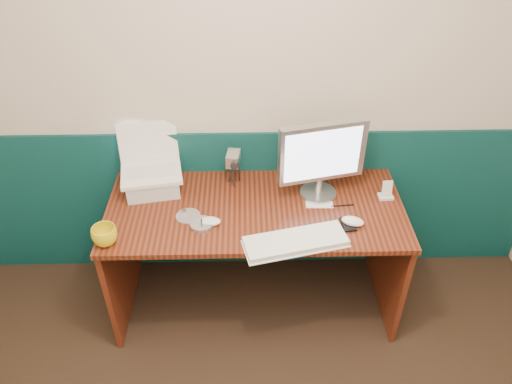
{
  "coord_description": "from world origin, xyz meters",
  "views": [
    {
      "loc": [
        -0.06,
        -0.7,
        2.44
      ],
      "look_at": [
        -0.01,
        1.23,
        0.97
      ],
      "focal_mm": 35.0,
      "sensor_mm": 36.0,
      "label": 1
    }
  ],
  "objects_px": {
    "mug": "(105,236)",
    "camcorder": "(234,169)",
    "keyboard": "(296,242)",
    "monitor": "(321,159)",
    "desk": "(255,258)",
    "laptop": "(148,154)"
  },
  "relations": [
    {
      "from": "desk",
      "to": "camcorder",
      "type": "height_order",
      "value": "camcorder"
    },
    {
      "from": "desk",
      "to": "mug",
      "type": "height_order",
      "value": "mug"
    },
    {
      "from": "keyboard",
      "to": "monitor",
      "type": "bearing_deg",
      "value": 54.92
    },
    {
      "from": "desk",
      "to": "monitor",
      "type": "relative_size",
      "value": 3.41
    },
    {
      "from": "laptop",
      "to": "camcorder",
      "type": "relative_size",
      "value": 1.65
    },
    {
      "from": "mug",
      "to": "camcorder",
      "type": "distance_m",
      "value": 0.79
    },
    {
      "from": "monitor",
      "to": "mug",
      "type": "xyz_separation_m",
      "value": [
        -1.09,
        -0.37,
        -0.19
      ]
    },
    {
      "from": "monitor",
      "to": "camcorder",
      "type": "distance_m",
      "value": 0.5
    },
    {
      "from": "laptop",
      "to": "monitor",
      "type": "relative_size",
      "value": 0.7
    },
    {
      "from": "camcorder",
      "to": "laptop",
      "type": "bearing_deg",
      "value": -166.74
    },
    {
      "from": "desk",
      "to": "laptop",
      "type": "distance_m",
      "value": 0.85
    },
    {
      "from": "monitor",
      "to": "desk",
      "type": "bearing_deg",
      "value": -175.84
    },
    {
      "from": "laptop",
      "to": "keyboard",
      "type": "relative_size",
      "value": 0.65
    },
    {
      "from": "desk",
      "to": "mug",
      "type": "relative_size",
      "value": 12.77
    },
    {
      "from": "laptop",
      "to": "mug",
      "type": "bearing_deg",
      "value": -121.45
    },
    {
      "from": "desk",
      "to": "monitor",
      "type": "xyz_separation_m",
      "value": [
        0.35,
        0.11,
        0.61
      ]
    },
    {
      "from": "mug",
      "to": "camcorder",
      "type": "xyz_separation_m",
      "value": [
        0.62,
        0.49,
        0.05
      ]
    },
    {
      "from": "camcorder",
      "to": "desk",
      "type": "bearing_deg",
      "value": -55.89
    },
    {
      "from": "laptop",
      "to": "mug",
      "type": "relative_size",
      "value": 2.61
    },
    {
      "from": "desk",
      "to": "mug",
      "type": "xyz_separation_m",
      "value": [
        -0.74,
        -0.26,
        0.42
      ]
    },
    {
      "from": "mug",
      "to": "camcorder",
      "type": "relative_size",
      "value": 0.63
    },
    {
      "from": "monitor",
      "to": "camcorder",
      "type": "bearing_deg",
      "value": 152.6
    }
  ]
}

